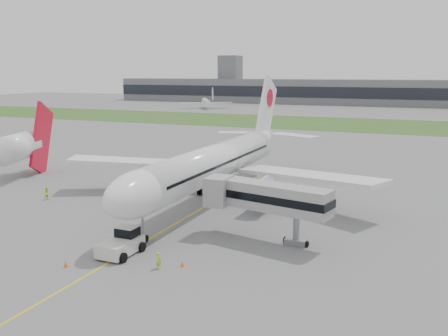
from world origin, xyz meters
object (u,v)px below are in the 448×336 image
at_px(pushback_tug, 122,243).
at_px(ground_crew_near, 158,260).
at_px(airliner, 217,161).
at_px(jet_bridge, 263,197).
at_px(neighbor_aircraft, 20,146).

height_order(pushback_tug, ground_crew_near, pushback_tug).
height_order(airliner, jet_bridge, airliner).
xyz_separation_m(jet_bridge, neighbor_aircraft, (-49.46, 15.42, 0.57)).
distance_m(jet_bridge, ground_crew_near, 13.81).
bearing_deg(ground_crew_near, pushback_tug, -19.42).
distance_m(pushback_tug, ground_crew_near, 5.76).
xyz_separation_m(pushback_tug, ground_crew_near, (5.37, -2.03, -0.36)).
relative_size(jet_bridge, ground_crew_near, 8.96).
bearing_deg(airliner, neighbor_aircraft, 177.88).
relative_size(jet_bridge, neighbor_aircraft, 0.85).
xyz_separation_m(pushback_tug, jet_bridge, (11.78, 9.51, 3.71)).
height_order(airliner, pushback_tug, airliner).
distance_m(pushback_tug, jet_bridge, 15.59).
xyz_separation_m(airliner, pushback_tug, (-0.16, -23.53, -4.49)).
relative_size(pushback_tug, jet_bridge, 0.35).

